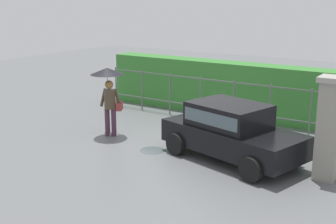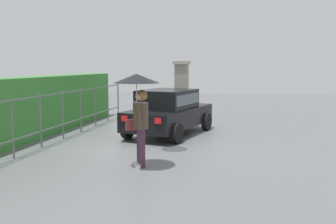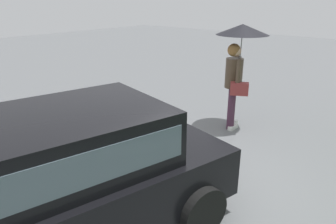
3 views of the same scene
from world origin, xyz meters
name	(u,v)px [view 1 (image 1 of 3)]	position (x,y,z in m)	size (l,w,h in m)	color
ground_plane	(190,145)	(0.00, 0.00, 0.00)	(40.00, 40.00, 0.00)	slate
car	(231,129)	(1.46, -0.40, 0.80)	(3.99, 2.56, 1.48)	black
pedestrian	(109,86)	(-2.53, -0.54, 1.55)	(1.01, 1.01, 2.08)	#47283D
gate_pillar	(329,128)	(3.89, -0.39, 1.24)	(0.60, 0.60, 2.42)	gray
fence_section	(234,100)	(0.07, 2.65, 0.83)	(10.14, 0.05, 1.50)	#59605B
hedge_row	(247,91)	(0.07, 3.74, 0.95)	(11.09, 0.90, 1.90)	#387F33
puddle_near	(152,150)	(-0.62, -1.00, 0.00)	(0.70, 0.70, 0.00)	#4C545B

